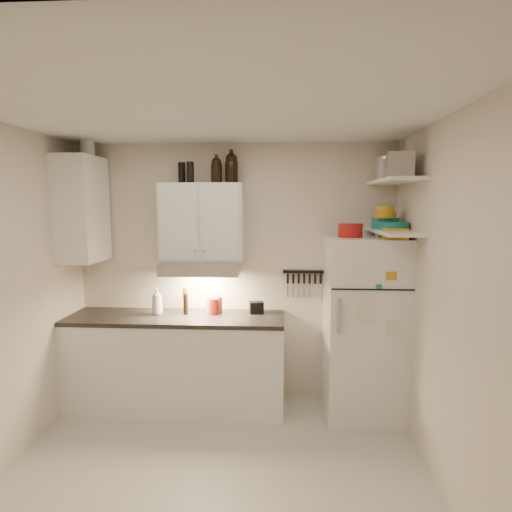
{
  "coord_description": "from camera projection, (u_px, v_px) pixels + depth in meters",
  "views": [
    {
      "loc": [
        0.46,
        -2.8,
        2.01
      ],
      "look_at": [
        0.25,
        0.9,
        1.55
      ],
      "focal_mm": 30.0,
      "sensor_mm": 36.0,
      "label": 1
    }
  ],
  "objects": [
    {
      "name": "floor",
      "position": [
        214.0,
        488.0,
        3.05
      ],
      "size": [
        3.2,
        3.0,
        0.02
      ],
      "primitive_type": "cube",
      "color": "beige",
      "rests_on": "ground"
    },
    {
      "name": "ceiling",
      "position": [
        209.0,
        109.0,
        2.73
      ],
      "size": [
        3.2,
        3.0,
        0.02
      ],
      "primitive_type": "cube",
      "color": "white",
      "rests_on": "ground"
    },
    {
      "name": "back_wall",
      "position": [
        235.0,
        273.0,
        4.39
      ],
      "size": [
        3.2,
        0.02,
        2.6
      ],
      "primitive_type": "cube",
      "color": "beige",
      "rests_on": "ground"
    },
    {
      "name": "right_wall",
      "position": [
        455.0,
        312.0,
        2.8
      ],
      "size": [
        0.02,
        3.0,
        2.6
      ],
      "primitive_type": "cube",
      "color": "beige",
      "rests_on": "ground"
    },
    {
      "name": "base_cabinet",
      "position": [
        177.0,
        363.0,
        4.22
      ],
      "size": [
        2.1,
        0.6,
        0.88
      ],
      "primitive_type": "cube",
      "color": "white",
      "rests_on": "floor"
    },
    {
      "name": "countertop",
      "position": [
        176.0,
        318.0,
        4.16
      ],
      "size": [
        2.1,
        0.62,
        0.04
      ],
      "primitive_type": "cube",
      "color": "black",
      "rests_on": "base_cabinet"
    },
    {
      "name": "upper_cabinet",
      "position": [
        202.0,
        222.0,
        4.17
      ],
      "size": [
        0.8,
        0.33,
        0.75
      ],
      "primitive_type": "cube",
      "color": "white",
      "rests_on": "back_wall"
    },
    {
      "name": "side_cabinet",
      "position": [
        82.0,
        209.0,
        4.08
      ],
      "size": [
        0.33,
        0.55,
        1.0
      ],
      "primitive_type": "cube",
      "color": "white",
      "rests_on": "left_wall"
    },
    {
      "name": "range_hood",
      "position": [
        202.0,
        267.0,
        4.15
      ],
      "size": [
        0.76,
        0.46,
        0.12
      ],
      "primitive_type": "cube",
      "color": "silver",
      "rests_on": "back_wall"
    },
    {
      "name": "fridge",
      "position": [
        363.0,
        327.0,
        4.02
      ],
      "size": [
        0.7,
        0.68,
        1.7
      ],
      "primitive_type": "cube",
      "color": "white",
      "rests_on": "floor"
    },
    {
      "name": "shelf_hi",
      "position": [
        395.0,
        181.0,
        3.71
      ],
      "size": [
        0.3,
        0.95,
        0.03
      ],
      "primitive_type": "cube",
      "color": "white",
      "rests_on": "right_wall"
    },
    {
      "name": "shelf_lo",
      "position": [
        393.0,
        232.0,
        3.77
      ],
      "size": [
        0.3,
        0.95,
        0.03
      ],
      "primitive_type": "cube",
      "color": "white",
      "rests_on": "right_wall"
    },
    {
      "name": "knife_strip",
      "position": [
        304.0,
        272.0,
        4.32
      ],
      "size": [
        0.42,
        0.02,
        0.03
      ],
      "primitive_type": "cube",
      "color": "black",
      "rests_on": "back_wall"
    },
    {
      "name": "dutch_oven",
      "position": [
        350.0,
        230.0,
        3.89
      ],
      "size": [
        0.29,
        0.29,
        0.13
      ],
      "primitive_type": "cylinder",
      "rotation": [
        0.0,
        0.0,
        -0.4
      ],
      "color": "#AA1413",
      "rests_on": "fridge"
    },
    {
      "name": "book_stack",
      "position": [
        395.0,
        233.0,
        3.73
      ],
      "size": [
        0.28,
        0.32,
        0.09
      ],
      "primitive_type": "cube",
      "rotation": [
        0.0,
        0.0,
        -0.24
      ],
      "color": "orange",
      "rests_on": "fridge"
    },
    {
      "name": "spice_jar",
      "position": [
        379.0,
        231.0,
        3.92
      ],
      "size": [
        0.08,
        0.08,
        0.1
      ],
      "primitive_type": "cylinder",
      "rotation": [
        0.0,
        0.0,
        -0.36
      ],
      "color": "silver",
      "rests_on": "fridge"
    },
    {
      "name": "stock_pot",
      "position": [
        390.0,
        169.0,
        4.04
      ],
      "size": [
        0.37,
        0.37,
        0.22
      ],
      "primitive_type": "cylinder",
      "rotation": [
        0.0,
        0.0,
        -0.18
      ],
      "color": "silver",
      "rests_on": "shelf_hi"
    },
    {
      "name": "tin_a",
      "position": [
        397.0,
        169.0,
        3.62
      ],
      "size": [
        0.22,
        0.21,
        0.17
      ],
      "primitive_type": "cube",
      "rotation": [
        0.0,
        0.0,
        0.41
      ],
      "color": "#AAAAAD",
      "rests_on": "shelf_hi"
    },
    {
      "name": "tin_b",
      "position": [
        400.0,
        165.0,
        3.45
      ],
      "size": [
        0.22,
        0.22,
        0.2
      ],
      "primitive_type": "cube",
      "rotation": [
        0.0,
        0.0,
        -0.12
      ],
      "color": "#AAAAAD",
      "rests_on": "shelf_hi"
    },
    {
      "name": "bowl_teal",
      "position": [
        385.0,
        223.0,
        3.97
      ],
      "size": [
        0.25,
        0.25,
        0.1
      ],
      "primitive_type": "cylinder",
      "color": "#16777D",
      "rests_on": "shelf_lo"
    },
    {
      "name": "bowl_orange",
      "position": [
        385.0,
        215.0,
        3.9
      ],
      "size": [
        0.2,
        0.2,
        0.06
      ],
      "primitive_type": "cylinder",
      "color": "#C58312",
      "rests_on": "bowl_teal"
    },
    {
      "name": "bowl_yellow",
      "position": [
        385.0,
        209.0,
        3.89
      ],
      "size": [
        0.16,
        0.16,
        0.05
      ],
      "primitive_type": "cylinder",
      "color": "#C38D22",
      "rests_on": "bowl_orange"
    },
    {
      "name": "plates",
      "position": [
        394.0,
        226.0,
        3.81
      ],
      "size": [
        0.32,
        0.32,
        0.07
      ],
      "primitive_type": "cylinder",
      "rotation": [
        0.0,
        0.0,
        -0.18
      ],
      "color": "#16777D",
      "rests_on": "shelf_lo"
    },
    {
      "name": "growler_a",
      "position": [
        216.0,
        170.0,
        4.09
      ],
      "size": [
        0.13,
        0.13,
        0.25
      ],
      "primitive_type": null,
      "rotation": [
        0.0,
        0.0,
        -0.22
      ],
      "color": "black",
      "rests_on": "upper_cabinet"
    },
    {
      "name": "growler_b",
      "position": [
        231.0,
        168.0,
        4.13
      ],
      "size": [
        0.17,
        0.17,
        0.3
      ],
      "primitive_type": null,
      "rotation": [
        0.0,
        0.0,
        -0.43
      ],
      "color": "black",
      "rests_on": "upper_cabinet"
    },
    {
      "name": "thermos_a",
      "position": [
        190.0,
        172.0,
        4.07
      ],
      "size": [
        0.09,
        0.09,
        0.2
      ],
      "primitive_type": "cylinder",
      "rotation": [
        0.0,
        0.0,
        -0.37
      ],
      "color": "black",
      "rests_on": "upper_cabinet"
    },
    {
      "name": "thermos_b",
      "position": [
        182.0,
        173.0,
        4.2
      ],
      "size": [
        0.09,
        0.09,
        0.21
      ],
      "primitive_type": "cylinder",
      "rotation": [
        0.0,
        0.0,
        -0.3
      ],
      "color": "black",
      "rests_on": "upper_cabinet"
    },
    {
      "name": "side_jar",
      "position": [
        87.0,
        147.0,
        4.06
      ],
      "size": [
        0.18,
        0.18,
        0.18
      ],
      "primitive_type": "cylinder",
      "rotation": [
        0.0,
        0.0,
        -0.41
      ],
      "color": "silver",
      "rests_on": "side_cabinet"
    },
    {
      "name": "soap_bottle",
      "position": [
        157.0,
        299.0,
        4.19
      ],
      "size": [
        0.13,
        0.13,
        0.31
      ],
      "primitive_type": "imported",
      "rotation": [
        0.0,
        0.0,
        0.14
      ],
      "color": "white",
      "rests_on": "countertop"
    },
    {
      "name": "pepper_mill",
      "position": [
        220.0,
        305.0,
        4.24
      ],
      "size": [
        0.07,
        0.07,
        0.17
      ],
      "primitive_type": "cylinder",
      "rotation": [
        0.0,
        0.0,
        -0.27
      ],
      "color": "brown",
      "rests_on": "countertop"
    },
    {
      "name": "oil_bottle",
      "position": [
        186.0,
        300.0,
        4.26
      ],
      "size": [
        0.06,
        0.06,
        0.26
      ],
      "primitive_type": "cylinder",
      "rotation": [
        0.0,
        0.0,
        -0.37
      ],
      "color": "#525715",
      "rests_on": "countertop"
    },
    {
      "name": "vinegar_bottle",
      "position": [
        186.0,
        304.0,
        4.2
      ],
      "size": [
        0.05,
        0.05,
        0.21
      ],
      "primitive_type": "cylinder",
      "rotation": [
        0.0,
        0.0,
        -0.13
      ],
      "color": "black",
      "rests_on": "countertop"
    },
    {
      "name": "clear_bottle",
      "position": [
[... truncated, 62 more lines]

